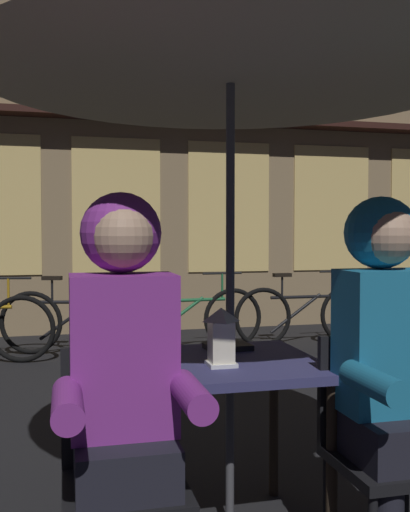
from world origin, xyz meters
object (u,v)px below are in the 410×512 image
lantern (221,335)px  chair_right (381,440)px  patio_umbrella (231,37)px  chair_left (123,465)px  person_right_hooded (390,348)px  cafe_table (230,384)px  book (228,347)px  bicycle_fifth (306,314)px  person_left_hooded (124,363)px  bicycle_third (80,321)px  bicycle_fourth (187,319)px

lantern → chair_right: lantern is taller
patio_umbrella → chair_left: bearing=-142.5°
chair_left → person_right_hooded: size_ratio=0.62×
cafe_table → book: size_ratio=3.70×
cafe_table → person_right_hooded: 0.67m
chair_right → book: 0.77m
person_right_hooded → book: bearing=124.2°
cafe_table → book: 0.24m
chair_left → book: chair_left is taller
chair_right → person_right_hooded: 0.36m
lantern → bicycle_fifth: size_ratio=0.14×
cafe_table → patio_umbrella: patio_umbrella is taller
person_right_hooded → bicycle_fifth: bearing=70.3°
bicycle_fifth → chair_left: bearing=-120.8°
bicycle_fifth → book: size_ratio=8.40×
chair_left → chair_right: size_ratio=1.00×
person_left_hooded → person_right_hooded: same height
cafe_table → bicycle_third: (-0.50, 3.85, -0.29)m
chair_right → person_left_hooded: (-0.96, -0.06, 0.36)m
chair_left → person_left_hooded: bearing=-90.0°
patio_umbrella → bicycle_fourth: (0.62, 3.76, -1.71)m
person_right_hooded → bicycle_fifth: 4.47m
person_right_hooded → book: (-0.43, 0.63, -0.09)m
lantern → person_left_hooded: size_ratio=0.17×
person_left_hooded → book: size_ratio=7.00×
cafe_table → bicycle_fourth: bearing=80.6°
chair_left → person_left_hooded: (-0.00, -0.06, 0.36)m
person_left_hooded → bicycle_fifth: size_ratio=0.83×
bicycle_fourth → chair_left: bearing=-104.9°
lantern → person_right_hooded: bearing=-30.6°
person_right_hooded → bicycle_third: size_ratio=0.85×
patio_umbrella → lantern: (-0.07, -0.10, -1.20)m
bicycle_fifth → bicycle_fourth: bearing=-179.8°
person_left_hooded → chair_left: bearing=90.0°
person_left_hooded → person_right_hooded: size_ratio=1.00×
bicycle_fifth → person_right_hooded: bearing=-109.7°
cafe_table → chair_left: bearing=-142.5°
bicycle_fourth → lantern: bearing=-100.1°
bicycle_fifth → chair_right: bearing=-110.0°
patio_umbrella → person_left_hooded: size_ratio=1.65×
person_left_hooded → cafe_table: bearing=41.6°
lantern → person_left_hooded: (-0.41, -0.32, -0.01)m
chair_left → bicycle_third: 4.22m
lantern → chair_left: bearing=-147.2°
chair_left → lantern: bearing=32.8°
chair_right → bicycle_fourth: 4.13m
patio_umbrella → person_right_hooded: bearing=-41.6°
bicycle_third → bicycle_fifth: 2.48m
patio_umbrella → chair_right: 1.68m
chair_left → person_right_hooded: bearing=-3.4°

